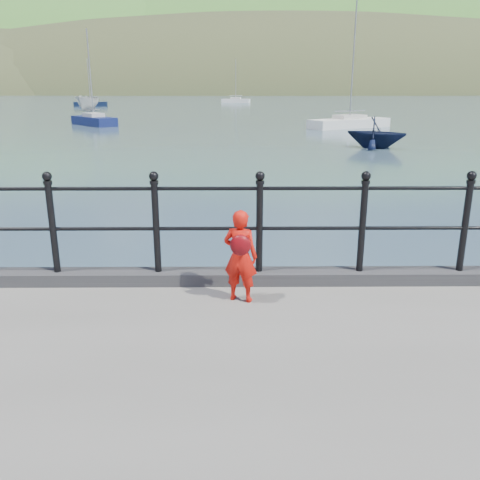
{
  "coord_description": "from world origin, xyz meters",
  "views": [
    {
      "loc": [
        0.32,
        -5.83,
        3.28
      ],
      "look_at": [
        0.37,
        -0.2,
        1.55
      ],
      "focal_mm": 38.0,
      "sensor_mm": 36.0,
      "label": 1
    }
  ],
  "objects_px": {
    "sailboat_left": "(91,104)",
    "sailboat_deep": "(236,101)",
    "launch_navy": "(376,132)",
    "sailboat_port": "(94,121)",
    "railing": "(208,216)",
    "sailboat_near": "(349,123)",
    "child": "(240,255)",
    "launch_white": "(88,103)"
  },
  "relations": [
    {
      "from": "sailboat_left",
      "to": "sailboat_deep",
      "type": "bearing_deg",
      "value": 25.66
    },
    {
      "from": "launch_navy",
      "to": "sailboat_port",
      "type": "xyz_separation_m",
      "value": [
        -19.31,
        16.05,
        -0.49
      ]
    },
    {
      "from": "railing",
      "to": "sailboat_near",
      "type": "xyz_separation_m",
      "value": [
        9.27,
        34.96,
        -1.48
      ]
    },
    {
      "from": "sailboat_near",
      "to": "child",
      "type": "bearing_deg",
      "value": -134.84
    },
    {
      "from": "railing",
      "to": "sailboat_port",
      "type": "xyz_separation_m",
      "value": [
        -11.49,
        37.79,
        -1.48
      ]
    },
    {
      "from": "launch_white",
      "to": "sailboat_port",
      "type": "relative_size",
      "value": 0.66
    },
    {
      "from": "launch_white",
      "to": "sailboat_near",
      "type": "distance_m",
      "value": 37.91
    },
    {
      "from": "railing",
      "to": "sailboat_left",
      "type": "xyz_separation_m",
      "value": [
        -21.99,
        75.43,
        -1.48
      ]
    },
    {
      "from": "sailboat_deep",
      "to": "sailboat_port",
      "type": "relative_size",
      "value": 1.01
    },
    {
      "from": "child",
      "to": "launch_navy",
      "type": "height_order",
      "value": "child"
    },
    {
      "from": "launch_white",
      "to": "sailboat_port",
      "type": "bearing_deg",
      "value": -65.51
    },
    {
      "from": "launch_white",
      "to": "sailboat_left",
      "type": "relative_size",
      "value": 0.71
    },
    {
      "from": "launch_white",
      "to": "sailboat_port",
      "type": "distance_m",
      "value": 24.12
    },
    {
      "from": "railing",
      "to": "launch_white",
      "type": "xyz_separation_m",
      "value": [
        -18.35,
        60.91,
        -0.84
      ]
    },
    {
      "from": "sailboat_deep",
      "to": "sailboat_left",
      "type": "distance_m",
      "value": 27.21
    },
    {
      "from": "launch_navy",
      "to": "sailboat_deep",
      "type": "relative_size",
      "value": 0.4
    },
    {
      "from": "launch_white",
      "to": "sailboat_left",
      "type": "xyz_separation_m",
      "value": [
        -3.64,
        14.52,
        -0.64
      ]
    },
    {
      "from": "sailboat_left",
      "to": "launch_navy",
      "type": "bearing_deg",
      "value": -69.92
    },
    {
      "from": "child",
      "to": "sailboat_deep",
      "type": "bearing_deg",
      "value": -71.73
    },
    {
      "from": "launch_navy",
      "to": "sailboat_port",
      "type": "distance_m",
      "value": 25.12
    },
    {
      "from": "sailboat_deep",
      "to": "launch_white",
      "type": "bearing_deg",
      "value": -108.8
    },
    {
      "from": "child",
      "to": "sailboat_deep",
      "type": "xyz_separation_m",
      "value": [
        0.03,
        91.41,
        -1.18
      ]
    },
    {
      "from": "sailboat_port",
      "to": "child",
      "type": "bearing_deg",
      "value": -23.34
    },
    {
      "from": "railing",
      "to": "sailboat_near",
      "type": "height_order",
      "value": "sailboat_near"
    },
    {
      "from": "launch_navy",
      "to": "sailboat_near",
      "type": "distance_m",
      "value": 13.3
    },
    {
      "from": "sailboat_deep",
      "to": "sailboat_near",
      "type": "xyz_separation_m",
      "value": [
        8.86,
        -55.93,
        -0.0
      ]
    },
    {
      "from": "child",
      "to": "launch_white",
      "type": "height_order",
      "value": "child"
    },
    {
      "from": "child",
      "to": "sailboat_deep",
      "type": "distance_m",
      "value": 91.41
    },
    {
      "from": "railing",
      "to": "sailboat_port",
      "type": "height_order",
      "value": "sailboat_port"
    },
    {
      "from": "sailboat_port",
      "to": "sailboat_left",
      "type": "relative_size",
      "value": 1.07
    },
    {
      "from": "sailboat_port",
      "to": "sailboat_near",
      "type": "distance_m",
      "value": 20.95
    },
    {
      "from": "railing",
      "to": "sailboat_port",
      "type": "bearing_deg",
      "value": 106.91
    },
    {
      "from": "railing",
      "to": "sailboat_deep",
      "type": "relative_size",
      "value": 2.32
    },
    {
      "from": "child",
      "to": "sailboat_left",
      "type": "xyz_separation_m",
      "value": [
        -22.36,
        75.95,
        -1.18
      ]
    },
    {
      "from": "sailboat_near",
      "to": "launch_white",
      "type": "bearing_deg",
      "value": 106.03
    },
    {
      "from": "sailboat_near",
      "to": "sailboat_left",
      "type": "relative_size",
      "value": 1.32
    },
    {
      "from": "railing",
      "to": "sailboat_deep",
      "type": "bearing_deg",
      "value": 89.74
    },
    {
      "from": "child",
      "to": "sailboat_deep",
      "type": "height_order",
      "value": "sailboat_deep"
    },
    {
      "from": "launch_navy",
      "to": "sailboat_left",
      "type": "xyz_separation_m",
      "value": [
        -29.81,
        53.69,
        -0.49
      ]
    },
    {
      "from": "railing",
      "to": "child",
      "type": "relative_size",
      "value": 17.7
    },
    {
      "from": "launch_white",
      "to": "launch_navy",
      "type": "relative_size",
      "value": 1.62
    },
    {
      "from": "child",
      "to": "launch_navy",
      "type": "distance_m",
      "value": 23.48
    }
  ]
}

